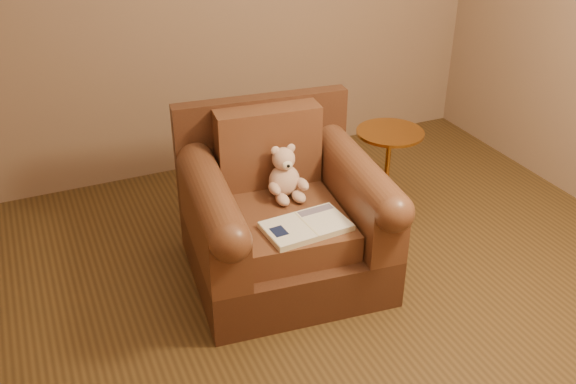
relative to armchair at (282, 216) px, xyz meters
name	(u,v)px	position (x,y,z in m)	size (l,w,h in m)	color
floor	(351,323)	(0.13, -0.57, -0.35)	(4.00, 4.00, 0.00)	#4D361A
armchair	(282,216)	(0.00, 0.00, 0.00)	(1.09, 1.04, 0.90)	#452517
teddy_bear	(285,177)	(0.05, 0.08, 0.19)	(0.22, 0.24, 0.30)	#D9AD98
guidebook	(306,226)	(0.01, -0.28, 0.10)	(0.44, 0.28, 0.03)	beige
side_table	(387,170)	(0.85, 0.29, -0.03)	(0.41, 0.41, 0.58)	#C98837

